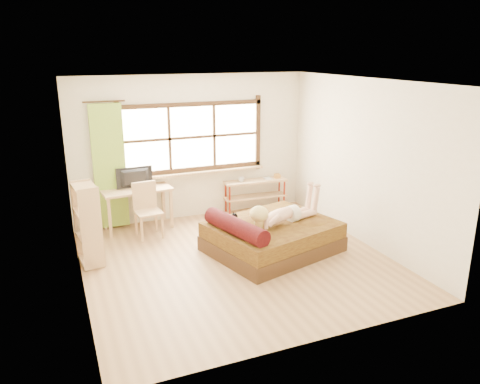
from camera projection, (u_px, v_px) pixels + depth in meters
name	position (u px, v px, depth m)	size (l,w,h in m)	color
floor	(237.00, 261.00, 7.19)	(4.50, 4.50, 0.00)	#9E754C
ceiling	(237.00, 81.00, 6.41)	(4.50, 4.50, 0.00)	white
wall_back	(192.00, 148.00, 8.79)	(4.50, 4.50, 0.00)	silver
wall_front	(319.00, 229.00, 4.81)	(4.50, 4.50, 0.00)	silver
wall_left	(74.00, 194.00, 5.98)	(4.50, 4.50, 0.00)	silver
wall_right	(365.00, 163.00, 7.62)	(4.50, 4.50, 0.00)	silver
window	(192.00, 140.00, 8.72)	(2.80, 0.16, 1.46)	#FFEDBF
curtain	(109.00, 167.00, 8.18)	(0.55, 0.10, 2.20)	olive
bed	(270.00, 236.00, 7.48)	(2.23, 1.96, 0.72)	black
woman	(283.00, 206.00, 7.37)	(1.33, 0.38, 0.57)	#E2AD91
kitten	(228.00, 220.00, 7.23)	(0.28, 0.11, 0.23)	black
desk	(137.00, 194.00, 8.31)	(1.25, 0.66, 0.75)	tan
monitor	(135.00, 178.00, 8.28)	(0.65, 0.08, 0.37)	black
chair	(147.00, 206.00, 8.06)	(0.46, 0.46, 0.94)	tan
pipe_shelf	(256.00, 188.00, 9.34)	(1.28, 0.38, 0.72)	tan
cup	(241.00, 180.00, 9.16)	(0.11, 0.11, 0.09)	gray
book	(264.00, 179.00, 9.36)	(0.15, 0.20, 0.02)	gray
bookshelf	(88.00, 224.00, 6.95)	(0.37, 0.57, 1.24)	tan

